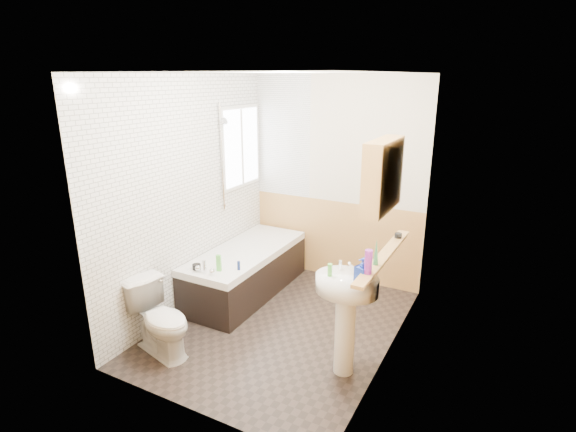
% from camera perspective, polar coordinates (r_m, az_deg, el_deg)
% --- Properties ---
extents(floor, '(2.80, 2.80, 0.00)m').
position_cam_1_polar(floor, '(4.79, -0.86, -13.74)').
color(floor, black).
rests_on(floor, ground).
extents(ceiling, '(2.80, 2.80, 0.00)m').
position_cam_1_polar(ceiling, '(4.10, -1.03, 17.74)').
color(ceiling, white).
rests_on(ceiling, ground).
extents(wall_back, '(2.20, 0.02, 2.50)m').
position_cam_1_polar(wall_back, '(5.51, 6.15, 4.46)').
color(wall_back, beige).
rests_on(wall_back, ground).
extents(wall_front, '(2.20, 0.02, 2.50)m').
position_cam_1_polar(wall_front, '(3.19, -13.29, -5.71)').
color(wall_front, beige).
rests_on(wall_front, ground).
extents(wall_left, '(0.02, 2.80, 2.50)m').
position_cam_1_polar(wall_left, '(4.89, -12.43, 2.47)').
color(wall_left, beige).
rests_on(wall_left, ground).
extents(wall_right, '(0.02, 2.80, 2.50)m').
position_cam_1_polar(wall_right, '(3.89, 13.55, -1.46)').
color(wall_right, beige).
rests_on(wall_right, ground).
extents(wainscot_right, '(0.01, 2.80, 1.00)m').
position_cam_1_polar(wainscot_right, '(4.19, 12.52, -11.17)').
color(wainscot_right, tan).
rests_on(wainscot_right, wall_right).
extents(wainscot_front, '(2.20, 0.01, 1.00)m').
position_cam_1_polar(wainscot_front, '(3.56, -12.18, -16.78)').
color(wainscot_front, tan).
rests_on(wainscot_front, wall_front).
extents(wainscot_back, '(2.20, 0.01, 1.00)m').
position_cam_1_polar(wainscot_back, '(5.71, 5.82, -2.94)').
color(wainscot_back, tan).
rests_on(wainscot_back, wall_back).
extents(tile_cladding_left, '(0.01, 2.80, 2.50)m').
position_cam_1_polar(tile_cladding_left, '(4.88, -12.23, 2.44)').
color(tile_cladding_left, white).
rests_on(tile_cladding_left, wall_left).
extents(tile_return_back, '(0.75, 0.01, 1.50)m').
position_cam_1_polar(tile_return_back, '(5.71, -0.65, 10.10)').
color(tile_return_back, white).
rests_on(tile_return_back, wall_back).
extents(window, '(0.03, 0.79, 0.99)m').
position_cam_1_polar(window, '(5.53, -5.95, 8.71)').
color(window, white).
rests_on(window, wall_left).
extents(bathtub, '(0.70, 1.72, 0.69)m').
position_cam_1_polar(bathtub, '(5.35, -5.33, -6.83)').
color(bathtub, black).
rests_on(bathtub, floor).
extents(shower_riser, '(0.11, 0.08, 1.22)m').
position_cam_1_polar(shower_riser, '(5.16, -8.34, 8.45)').
color(shower_riser, silver).
rests_on(shower_riser, wall_left).
extents(toilet, '(0.76, 0.54, 0.68)m').
position_cam_1_polar(toilet, '(4.38, -15.87, -12.52)').
color(toilet, white).
rests_on(toilet, floor).
extents(sink, '(0.53, 0.43, 1.02)m').
position_cam_1_polar(sink, '(3.85, 7.38, -11.13)').
color(sink, white).
rests_on(sink, floor).
extents(pine_shelf, '(0.10, 1.37, 0.03)m').
position_cam_1_polar(pine_shelf, '(3.94, 12.08, -4.98)').
color(pine_shelf, tan).
rests_on(pine_shelf, wall_right).
extents(medicine_cabinet, '(0.16, 0.63, 0.57)m').
position_cam_1_polar(medicine_cabinet, '(3.64, 11.92, 5.06)').
color(medicine_cabinet, tan).
rests_on(medicine_cabinet, wall_right).
extents(foam_can, '(0.06, 0.06, 0.19)m').
position_cam_1_polar(foam_can, '(3.50, 10.17, -5.76)').
color(foam_can, purple).
rests_on(foam_can, pine_shelf).
extents(green_bottle, '(0.05, 0.05, 0.22)m').
position_cam_1_polar(green_bottle, '(3.67, 11.13, -4.48)').
color(green_bottle, '#388447').
rests_on(green_bottle, pine_shelf).
extents(black_jar, '(0.08, 0.08, 0.04)m').
position_cam_1_polar(black_jar, '(4.34, 13.82, -2.43)').
color(black_jar, black).
rests_on(black_jar, pine_shelf).
extents(soap_bottle, '(0.17, 0.24, 0.10)m').
position_cam_1_polar(soap_bottle, '(3.61, 9.39, -7.74)').
color(soap_bottle, '#19339E').
rests_on(soap_bottle, sink).
extents(clear_bottle, '(0.05, 0.05, 0.11)m').
position_cam_1_polar(clear_bottle, '(3.70, 5.34, -6.84)').
color(clear_bottle, '#59C647').
rests_on(clear_bottle, sink).
extents(blue_gel, '(0.05, 0.04, 0.18)m').
position_cam_1_polar(blue_gel, '(4.69, -8.78, -5.92)').
color(blue_gel, '#59C647').
rests_on(blue_gel, bathtub).
extents(cream_jar, '(0.10, 0.10, 0.06)m').
position_cam_1_polar(cream_jar, '(4.79, -11.54, -6.33)').
color(cream_jar, black).
rests_on(cream_jar, bathtub).
extents(orange_bottle, '(0.04, 0.04, 0.09)m').
position_cam_1_polar(orange_bottle, '(4.70, -6.28, -6.28)').
color(orange_bottle, navy).
rests_on(orange_bottle, bathtub).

